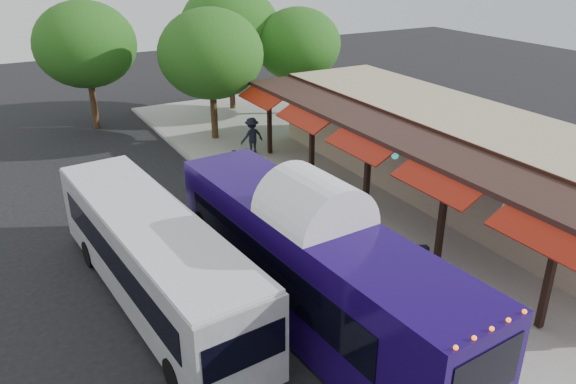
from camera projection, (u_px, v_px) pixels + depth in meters
ground at (342, 298)px, 16.99m from camera, size 90.00×90.00×0.00m
sidewalk at (389, 211)px, 22.38m from camera, size 10.00×40.00×0.15m
curb at (280, 240)px, 20.18m from camera, size 0.20×40.00×0.16m
station_shelter at (457, 155)px, 23.17m from camera, size 8.15×20.00×3.60m
coach_bus at (313, 265)px, 15.05m from camera, size 3.16×11.40×3.61m
city_bus at (153, 255)px, 16.23m from camera, size 3.23×10.77×2.85m
ped_a at (321, 208)px, 20.61m from camera, size 0.67×0.59×1.55m
ped_b at (420, 272)px, 16.34m from camera, size 0.96×0.80×1.82m
ped_c at (235, 168)px, 24.10m from camera, size 1.02×0.51×1.68m
ped_d at (252, 136)px, 27.79m from camera, size 1.28×0.80×1.89m
tree_left at (211, 54)px, 28.79m from camera, size 5.45×5.45×6.98m
tree_mid at (230, 28)px, 34.12m from camera, size 6.05×6.05×7.74m
tree_right at (298, 45)px, 33.39m from camera, size 5.09×5.09×6.51m
tree_far at (85, 45)px, 30.88m from camera, size 5.57×5.57×7.13m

